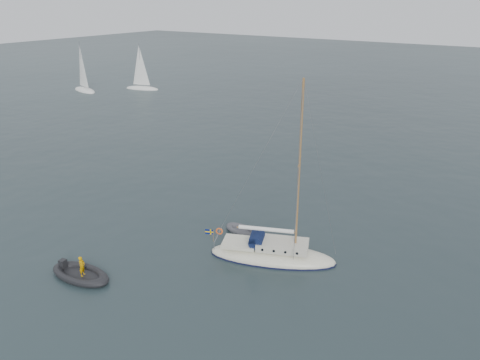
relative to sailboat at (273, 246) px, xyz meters
The scene contains 6 objects.
ground 1.04m from the sailboat, ahead, with size 300.00×300.00×0.00m, color black.
sailboat is the anchor object (origin of this frame).
dinghy 4.07m from the sailboat, 152.83° to the left, with size 2.83×1.28×0.41m.
rib 11.91m from the sailboat, 136.08° to the right, with size 4.17×1.90×1.49m.
distant_yacht_c 61.37m from the sailboat, 142.29° to the left, with size 6.40×3.41×8.48m.
distant_yacht_a 63.67m from the sailboat, 151.18° to the left, with size 6.73×3.59×8.92m.
Camera 1 is at (12.20, -22.94, 15.83)m, focal length 35.00 mm.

